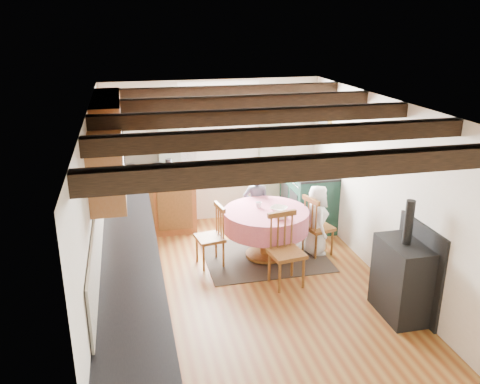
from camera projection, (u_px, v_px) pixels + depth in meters
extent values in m
cube|color=olive|center=(254.00, 299.00, 6.24)|extent=(3.60, 5.50, 0.00)
cube|color=white|center=(257.00, 108.00, 5.44)|extent=(3.60, 5.50, 0.00)
cube|color=silver|center=(214.00, 152.00, 8.37)|extent=(3.60, 0.00, 2.40)
cube|color=silver|center=(361.00, 357.00, 3.31)|extent=(3.60, 0.00, 2.40)
cube|color=silver|center=(97.00, 224.00, 5.46)|extent=(0.00, 5.50, 2.40)
cube|color=silver|center=(394.00, 198.00, 6.23)|extent=(0.00, 5.50, 2.40)
cube|color=black|center=(327.00, 166.00, 3.64)|extent=(3.60, 0.16, 0.16)
cube|color=black|center=(285.00, 136.00, 4.55)|extent=(3.60, 0.16, 0.16)
cube|color=black|center=(256.00, 116.00, 5.47)|extent=(3.60, 0.16, 0.16)
cube|color=black|center=(236.00, 102.00, 6.39)|extent=(3.60, 0.16, 0.16)
cube|color=black|center=(222.00, 91.00, 7.31)|extent=(3.60, 0.16, 0.16)
cube|color=beige|center=(100.00, 213.00, 5.74)|extent=(0.02, 4.50, 0.55)
cube|color=beige|center=(154.00, 156.00, 8.14)|extent=(1.40, 0.02, 0.55)
cube|color=brown|center=(130.00, 282.00, 5.77)|extent=(0.60, 5.30, 0.88)
cube|color=brown|center=(155.00, 205.00, 8.12)|extent=(1.30, 0.60, 0.88)
cube|color=black|center=(129.00, 245.00, 5.62)|extent=(0.64, 5.30, 0.04)
cube|color=black|center=(153.00, 179.00, 7.95)|extent=(1.30, 0.64, 0.04)
cube|color=brown|center=(109.00, 132.00, 6.35)|extent=(0.34, 1.80, 0.90)
cube|color=brown|center=(107.00, 169.00, 4.98)|extent=(0.34, 0.90, 0.70)
cube|color=white|center=(219.00, 128.00, 8.24)|extent=(1.34, 0.03, 1.54)
cube|color=white|center=(219.00, 128.00, 8.25)|extent=(1.20, 0.01, 1.40)
cube|color=#ACBAA1|center=(170.00, 162.00, 8.15)|extent=(0.35, 0.10, 2.10)
cube|color=#ACBAA1|center=(269.00, 156.00, 8.51)|extent=(0.35, 0.10, 2.10)
cylinder|color=black|center=(220.00, 93.00, 7.97)|extent=(2.00, 0.03, 0.03)
cube|color=gold|center=(324.00, 123.00, 8.17)|extent=(0.04, 0.50, 0.60)
cylinder|color=silver|center=(275.00, 120.00, 8.40)|extent=(0.30, 0.02, 0.30)
cube|color=#342B22|center=(265.00, 257.00, 7.33)|extent=(1.76, 1.37, 0.01)
imported|color=#41424F|center=(256.00, 206.00, 7.76)|extent=(0.44, 0.33, 1.11)
imported|color=white|center=(317.00, 220.00, 7.29)|extent=(0.38, 0.54, 1.06)
imported|color=silver|center=(279.00, 209.00, 7.06)|extent=(0.33, 0.33, 0.06)
imported|color=silver|center=(280.00, 216.00, 6.79)|extent=(0.23, 0.23, 0.07)
imported|color=silver|center=(259.00, 205.00, 7.18)|extent=(0.10, 0.10, 0.08)
cylinder|color=#262628|center=(131.00, 171.00, 7.91)|extent=(0.13, 0.13, 0.22)
cylinder|color=#262628|center=(158.00, 170.00, 8.01)|extent=(0.18, 0.18, 0.20)
cylinder|color=#262628|center=(169.00, 168.00, 7.96)|extent=(0.10, 0.10, 0.29)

